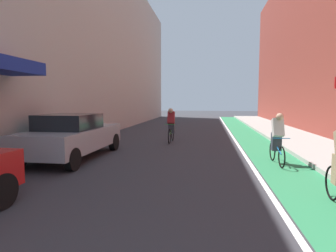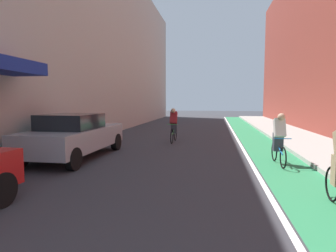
% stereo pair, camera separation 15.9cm
% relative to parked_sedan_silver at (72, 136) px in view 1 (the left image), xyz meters
% --- Properties ---
extents(ground_plane, '(85.27, 85.27, 0.00)m').
position_rel_parked_sedan_silver_xyz_m(ground_plane, '(3.29, 4.53, -0.79)').
color(ground_plane, '#38383D').
extents(bike_lane_paint, '(1.60, 38.76, 0.00)m').
position_rel_parked_sedan_silver_xyz_m(bike_lane_paint, '(6.84, 6.53, -0.79)').
color(bike_lane_paint, '#2D8451').
rests_on(bike_lane_paint, ground).
extents(lane_divider_stripe, '(0.12, 38.76, 0.00)m').
position_rel_parked_sedan_silver_xyz_m(lane_divider_stripe, '(5.94, 6.53, -0.78)').
color(lane_divider_stripe, white).
rests_on(lane_divider_stripe, ground).
extents(sidewalk_right, '(2.79, 38.76, 0.14)m').
position_rel_parked_sedan_silver_xyz_m(sidewalk_right, '(9.03, 6.53, -0.72)').
color(sidewalk_right, '#A8A59E').
rests_on(sidewalk_right, ground).
extents(building_facade_left, '(4.15, 38.76, 11.51)m').
position_rel_parked_sedan_silver_xyz_m(building_facade_left, '(-2.85, 6.51, 4.96)').
color(building_facade_left, '#B2ADA3').
rests_on(building_facade_left, ground).
extents(building_facade_right, '(2.40, 34.76, 12.18)m').
position_rel_parked_sedan_silver_xyz_m(building_facade_right, '(11.63, 8.53, 5.30)').
color(building_facade_right, brown).
rests_on(building_facade_right, ground).
extents(parked_sedan_silver, '(1.96, 4.51, 1.53)m').
position_rel_parked_sedan_silver_xyz_m(parked_sedan_silver, '(0.00, 0.00, 0.00)').
color(parked_sedan_silver, '#9EA0A8').
rests_on(parked_sedan_silver, ground).
extents(cyclist_trailing, '(0.48, 1.70, 1.60)m').
position_rel_parked_sedan_silver_xyz_m(cyclist_trailing, '(6.74, 0.11, 0.06)').
color(cyclist_trailing, black).
rests_on(cyclist_trailing, ground).
extents(cyclist_far, '(0.48, 1.75, 1.63)m').
position_rel_parked_sedan_silver_xyz_m(cyclist_far, '(2.86, 4.17, 0.03)').
color(cyclist_far, black).
rests_on(cyclist_far, ground).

